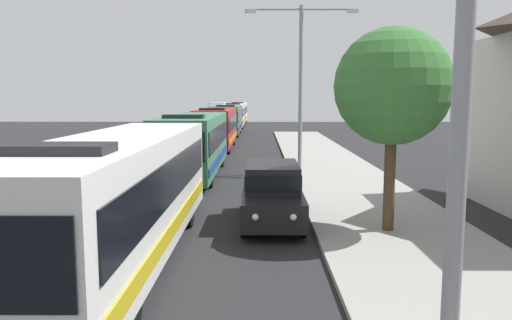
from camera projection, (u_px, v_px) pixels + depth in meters
The scene contains 10 objects.
bus_lead at pixel (121, 193), 11.74m from camera, with size 2.58×11.97×3.21m.
bus_second_in_line at pixel (194, 142), 24.97m from camera, with size 2.58×11.32×3.21m.
bus_middle at pixel (217, 127), 37.85m from camera, with size 2.58×11.33×3.21m.
bus_fourth_in_line at pixel (228, 119), 51.28m from camera, with size 2.58×10.66×3.21m.
bus_rear at pixel (234, 115), 63.97m from camera, with size 2.58×10.52×3.21m.
bus_tail_end at pixel (238, 112), 76.29m from camera, with size 2.58×10.85×3.21m.
white_suv at pixel (272, 191), 15.43m from camera, with size 1.86×4.76×1.90m.
box_truck_oncoming at pixel (217, 112), 76.73m from camera, with size 2.35×7.06×3.15m.
streetlamp_mid at pixel (301, 71), 25.07m from camera, with size 5.70×0.28×8.38m.
roadside_tree at pixel (393, 87), 13.78m from camera, with size 3.30×3.30×5.76m.
Camera 1 is at (2.01, 0.33, 3.97)m, focal length 34.61 mm.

